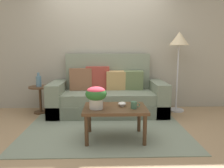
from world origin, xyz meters
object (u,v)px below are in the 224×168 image
Objects in this scene: coffee_table at (115,111)px; table_vase at (39,81)px; side_table at (40,95)px; potted_plant at (96,95)px; coffee_mug at (134,105)px; snack_bowl at (122,104)px; floor_lamp at (179,45)px; couch at (108,95)px.

table_vase reaches higher than coffee_table.
potted_plant reaches higher than side_table.
coffee_table is 0.29m from coffee_mug.
table_vase is at bearing 141.19° from snack_bowl.
floor_lamp reaches higher than potted_plant.
couch is 1.34m from side_table.
couch is 8.12× the size of table_vase.
snack_bowl is at bearing -81.14° from couch.
potted_plant is (1.17, -1.36, 0.28)m from side_table.
table_vase reaches higher than coffee_mug.
potted_plant is at bearing -48.93° from table_vase.
potted_plant reaches higher than coffee_mug.
snack_bowl is (1.52, -1.25, 0.12)m from side_table.
side_table is 2.91m from floor_lamp.
couch is at bearing -1.55° from side_table.
potted_plant reaches higher than snack_bowl.
couch reaches higher than coffee_table.
snack_bowl is (0.19, -1.21, 0.14)m from couch.
coffee_mug is (0.26, -0.08, 0.11)m from coffee_table.
snack_bowl is at bearing -39.29° from side_table.
floor_lamp reaches higher than table_vase.
side_table is 2.17m from coffee_mug.
side_table is 4.21× the size of coffee_mug.
couch is at bearing 104.43° from coffee_mug.
side_table is 1.82m from potted_plant.
potted_plant is at bearing -49.45° from side_table.
potted_plant is 2.35× the size of coffee_mug.
floor_lamp is at bearing 42.23° from potted_plant.
coffee_mug is (1.68, -1.37, 0.14)m from side_table.
floor_lamp is (1.32, 1.36, 0.94)m from coffee_table.
potted_plant is at bearing -137.77° from floor_lamp.
couch is 2.54× the size of coffee_table.
side_table is (-1.34, 0.04, 0.02)m from couch.
floor_lamp reaches higher than coffee_table.
couch reaches higher than coffee_mug.
side_table reaches higher than snack_bowl.
floor_lamp is (2.74, 0.06, 0.96)m from side_table.
coffee_mug is at bearing -38.07° from snack_bowl.
coffee_table is at bearing 15.59° from potted_plant.
table_vase is (-1.18, 1.35, -0.00)m from potted_plant.
potted_plant is 0.53m from coffee_mug.
coffee_table is 2.89× the size of potted_plant.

